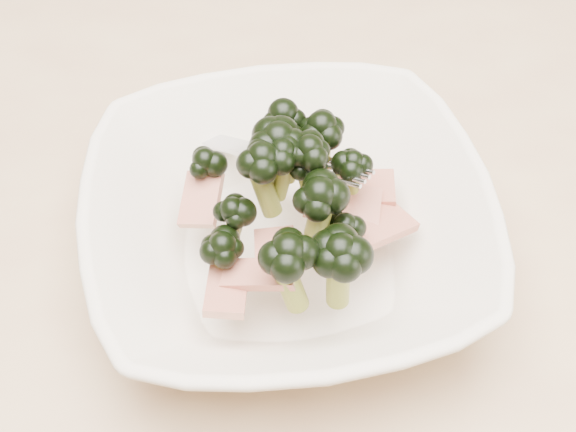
% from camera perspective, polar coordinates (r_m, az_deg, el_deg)
% --- Properties ---
extents(dining_table, '(1.20, 0.80, 0.75)m').
position_cam_1_polar(dining_table, '(0.68, -3.36, -11.34)').
color(dining_table, tan).
rests_on(dining_table, ground).
extents(broccoli_dish, '(0.34, 0.34, 0.13)m').
position_cam_1_polar(broccoli_dish, '(0.59, 0.02, -0.51)').
color(broccoli_dish, beige).
rests_on(broccoli_dish, dining_table).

